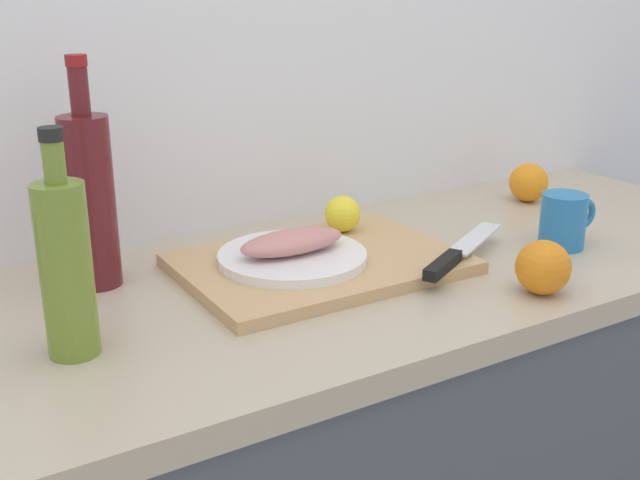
{
  "coord_description": "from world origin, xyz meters",
  "views": [
    {
      "loc": [
        -0.49,
        -0.96,
        1.35
      ],
      "look_at": [
        0.11,
        0.03,
        0.95
      ],
      "focal_mm": 43.32,
      "sensor_mm": 36.0,
      "label": 1
    }
  ],
  "objects_px": {
    "olive_oil_bottle": "(66,266)",
    "coffee_mug_0": "(564,220)",
    "orange_0": "(529,182)",
    "chef_knife": "(455,255)",
    "fish_fillet": "(292,242)",
    "white_plate": "(292,257)",
    "lemon_0": "(342,214)",
    "wine_bottle": "(90,198)",
    "cutting_board": "(320,263)"
  },
  "relations": [
    {
      "from": "cutting_board",
      "to": "white_plate",
      "type": "distance_m",
      "value": 0.05
    },
    {
      "from": "coffee_mug_0",
      "to": "orange_0",
      "type": "relative_size",
      "value": 1.47
    },
    {
      "from": "lemon_0",
      "to": "orange_0",
      "type": "xyz_separation_m",
      "value": [
        0.47,
        0.02,
        -0.01
      ]
    },
    {
      "from": "lemon_0",
      "to": "wine_bottle",
      "type": "xyz_separation_m",
      "value": [
        -0.43,
        0.03,
        0.09
      ]
    },
    {
      "from": "white_plate",
      "to": "lemon_0",
      "type": "height_order",
      "value": "lemon_0"
    },
    {
      "from": "fish_fillet",
      "to": "wine_bottle",
      "type": "xyz_separation_m",
      "value": [
        -0.28,
        0.11,
        0.08
      ]
    },
    {
      "from": "olive_oil_bottle",
      "to": "wine_bottle",
      "type": "xyz_separation_m",
      "value": [
        0.09,
        0.21,
        0.02
      ]
    },
    {
      "from": "chef_knife",
      "to": "wine_bottle",
      "type": "distance_m",
      "value": 0.57
    },
    {
      "from": "wine_bottle",
      "to": "orange_0",
      "type": "xyz_separation_m",
      "value": [
        0.9,
        -0.01,
        -0.1
      ]
    },
    {
      "from": "cutting_board",
      "to": "olive_oil_bottle",
      "type": "relative_size",
      "value": 1.53
    },
    {
      "from": "fish_fillet",
      "to": "wine_bottle",
      "type": "relative_size",
      "value": 0.51
    },
    {
      "from": "olive_oil_bottle",
      "to": "coffee_mug_0",
      "type": "bearing_deg",
      "value": -2.41
    },
    {
      "from": "cutting_board",
      "to": "coffee_mug_0",
      "type": "distance_m",
      "value": 0.44
    },
    {
      "from": "cutting_board",
      "to": "olive_oil_bottle",
      "type": "distance_m",
      "value": 0.44
    },
    {
      "from": "white_plate",
      "to": "olive_oil_bottle",
      "type": "distance_m",
      "value": 0.39
    },
    {
      "from": "cutting_board",
      "to": "fish_fillet",
      "type": "distance_m",
      "value": 0.06
    },
    {
      "from": "fish_fillet",
      "to": "wine_bottle",
      "type": "height_order",
      "value": "wine_bottle"
    },
    {
      "from": "olive_oil_bottle",
      "to": "coffee_mug_0",
      "type": "distance_m",
      "value": 0.84
    },
    {
      "from": "fish_fillet",
      "to": "orange_0",
      "type": "height_order",
      "value": "orange_0"
    },
    {
      "from": "fish_fillet",
      "to": "olive_oil_bottle",
      "type": "distance_m",
      "value": 0.39
    },
    {
      "from": "coffee_mug_0",
      "to": "chef_knife",
      "type": "bearing_deg",
      "value": 179.08
    },
    {
      "from": "lemon_0",
      "to": "olive_oil_bottle",
      "type": "xyz_separation_m",
      "value": [
        -0.52,
        -0.19,
        0.07
      ]
    },
    {
      "from": "lemon_0",
      "to": "olive_oil_bottle",
      "type": "distance_m",
      "value": 0.55
    },
    {
      "from": "cutting_board",
      "to": "wine_bottle",
      "type": "xyz_separation_m",
      "value": [
        -0.32,
        0.12,
        0.13
      ]
    },
    {
      "from": "lemon_0",
      "to": "wine_bottle",
      "type": "distance_m",
      "value": 0.44
    },
    {
      "from": "olive_oil_bottle",
      "to": "cutting_board",
      "type": "bearing_deg",
      "value": 12.25
    },
    {
      "from": "lemon_0",
      "to": "white_plate",
      "type": "bearing_deg",
      "value": -149.86
    },
    {
      "from": "white_plate",
      "to": "orange_0",
      "type": "bearing_deg",
      "value": 9.61
    },
    {
      "from": "white_plate",
      "to": "wine_bottle",
      "type": "height_order",
      "value": "wine_bottle"
    },
    {
      "from": "white_plate",
      "to": "fish_fillet",
      "type": "xyz_separation_m",
      "value": [
        0.0,
        -0.0,
        0.03
      ]
    },
    {
      "from": "lemon_0",
      "to": "orange_0",
      "type": "height_order",
      "value": "lemon_0"
    },
    {
      "from": "cutting_board",
      "to": "chef_knife",
      "type": "height_order",
      "value": "chef_knife"
    },
    {
      "from": "white_plate",
      "to": "lemon_0",
      "type": "xyz_separation_m",
      "value": [
        0.15,
        0.09,
        0.02
      ]
    },
    {
      "from": "chef_knife",
      "to": "lemon_0",
      "type": "distance_m",
      "value": 0.23
    },
    {
      "from": "lemon_0",
      "to": "coffee_mug_0",
      "type": "xyz_separation_m",
      "value": [
        0.32,
        -0.22,
        -0.0
      ]
    },
    {
      "from": "cutting_board",
      "to": "chef_knife",
      "type": "xyz_separation_m",
      "value": [
        0.18,
        -0.12,
        0.02
      ]
    },
    {
      "from": "white_plate",
      "to": "coffee_mug_0",
      "type": "distance_m",
      "value": 0.48
    },
    {
      "from": "fish_fillet",
      "to": "lemon_0",
      "type": "distance_m",
      "value": 0.17
    },
    {
      "from": "cutting_board",
      "to": "coffee_mug_0",
      "type": "bearing_deg",
      "value": -16.62
    },
    {
      "from": "orange_0",
      "to": "olive_oil_bottle",
      "type": "bearing_deg",
      "value": -168.4
    },
    {
      "from": "cutting_board",
      "to": "olive_oil_bottle",
      "type": "xyz_separation_m",
      "value": [
        -0.41,
        -0.09,
        0.11
      ]
    },
    {
      "from": "fish_fillet",
      "to": "olive_oil_bottle",
      "type": "height_order",
      "value": "olive_oil_bottle"
    },
    {
      "from": "fish_fillet",
      "to": "orange_0",
      "type": "relative_size",
      "value": 2.21
    },
    {
      "from": "chef_knife",
      "to": "fish_fillet",
      "type": "bearing_deg",
      "value": 121.28
    },
    {
      "from": "white_plate",
      "to": "chef_knife",
      "type": "height_order",
      "value": "chef_knife"
    },
    {
      "from": "fish_fillet",
      "to": "coffee_mug_0",
      "type": "distance_m",
      "value": 0.48
    },
    {
      "from": "chef_knife",
      "to": "orange_0",
      "type": "bearing_deg",
      "value": 1.64
    },
    {
      "from": "olive_oil_bottle",
      "to": "orange_0",
      "type": "xyz_separation_m",
      "value": [
        0.99,
        0.2,
        -0.08
      ]
    },
    {
      "from": "cutting_board",
      "to": "fish_fillet",
      "type": "bearing_deg",
      "value": 170.14
    },
    {
      "from": "white_plate",
      "to": "coffee_mug_0",
      "type": "bearing_deg",
      "value": -15.96
    }
  ]
}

